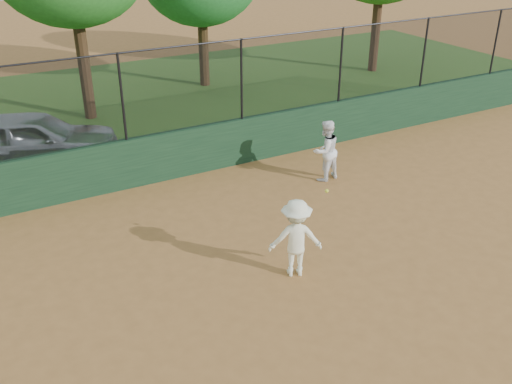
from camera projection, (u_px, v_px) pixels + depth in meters
ground at (279, 323)px, 9.16m from camera, size 80.00×80.00×0.00m
back_wall at (150, 159)px, 13.58m from camera, size 26.00×0.20×1.20m
grass_strip at (89, 112)px, 18.54m from camera, size 36.00×12.00×0.01m
parked_car at (33, 140)px, 14.43m from camera, size 4.51×2.98×1.43m
player_second at (325, 151)px, 13.67m from camera, size 0.81×0.68×1.51m
player_main at (296, 238)px, 10.08m from camera, size 1.10×0.90×1.73m
fence_assembly at (142, 93)px, 12.84m from camera, size 26.00×0.06×2.00m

